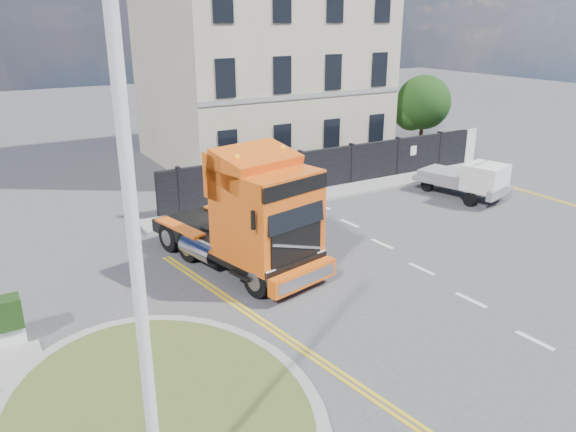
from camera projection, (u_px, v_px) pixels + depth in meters
ground at (343, 285)px, 17.67m from camera, size 120.00×120.00×0.00m
traffic_island at (158, 412)px, 11.84m from camera, size 6.80×6.80×0.17m
hoarding_fence at (344, 166)px, 27.79m from camera, size 18.80×0.25×2.00m
georgian_building at (261, 58)px, 32.01m from camera, size 12.30×10.30×12.80m
tree at (421, 105)px, 33.39m from camera, size 3.20×3.20×4.80m
pavement_far at (345, 190)px, 27.11m from camera, size 20.00×1.60×0.12m
truck at (254, 219)px, 18.04m from camera, size 3.94×7.17×4.07m
flatbed_pickup at (476, 180)px, 25.57m from camera, size 2.77×4.62×1.78m
lamppost_island at (138, 277)px, 7.86m from camera, size 0.27×0.53×8.66m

